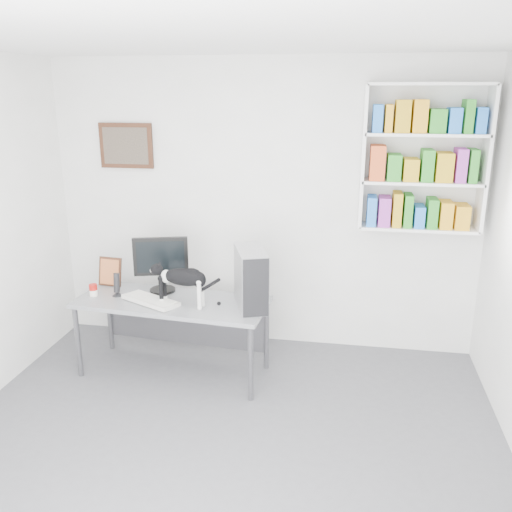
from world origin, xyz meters
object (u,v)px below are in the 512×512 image
(monitor, at_px, (161,264))
(desk, at_px, (173,336))
(speaker, at_px, (117,284))
(cat, at_px, (183,286))
(keyboard, at_px, (151,300))
(soup_can, at_px, (93,290))
(bookshelf, at_px, (423,158))
(leaning_print, at_px, (110,271))
(pc_tower, at_px, (251,278))

(monitor, bearing_deg, desk, -68.78)
(speaker, relative_size, cat, 0.39)
(monitor, height_order, cat, monitor)
(desk, bearing_deg, cat, -31.10)
(speaker, bearing_deg, desk, -6.03)
(keyboard, relative_size, speaker, 2.44)
(soup_can, bearing_deg, bookshelf, 13.54)
(bookshelf, relative_size, desk, 0.76)
(leaning_print, relative_size, soup_can, 2.64)
(monitor, distance_m, cat, 0.42)
(bookshelf, height_order, speaker, bookshelf)
(pc_tower, relative_size, cat, 0.88)
(cat, bearing_deg, keyboard, -177.47)
(leaning_print, relative_size, cat, 0.49)
(pc_tower, relative_size, leaning_print, 1.79)
(pc_tower, height_order, speaker, pc_tower)
(monitor, bearing_deg, keyboard, -107.59)
(desk, bearing_deg, bookshelf, 22.38)
(leaning_print, bearing_deg, soup_can, -91.60)
(soup_can, bearing_deg, desk, 1.03)
(monitor, relative_size, keyboard, 0.98)
(pc_tower, height_order, soup_can, pc_tower)
(desk, distance_m, pc_tower, 0.91)
(monitor, xyz_separation_m, speaker, (-0.35, -0.17, -0.15))
(keyboard, relative_size, cat, 0.94)
(bookshelf, distance_m, keyboard, 2.60)
(pc_tower, distance_m, leaning_print, 1.39)
(monitor, xyz_separation_m, leaning_print, (-0.52, 0.07, -0.12))
(bookshelf, distance_m, soup_can, 3.05)
(leaning_print, distance_m, cat, 0.88)
(desk, bearing_deg, keyboard, -148.55)
(bookshelf, bearing_deg, keyboard, -161.70)
(monitor, bearing_deg, speaker, -169.56)
(leaning_print, xyz_separation_m, soup_can, (-0.04, -0.28, -0.08))
(monitor, relative_size, speaker, 2.39)
(pc_tower, bearing_deg, cat, 170.46)
(keyboard, relative_size, pc_tower, 1.06)
(keyboard, relative_size, leaning_print, 1.90)
(soup_can, bearing_deg, keyboard, -6.90)
(monitor, bearing_deg, bookshelf, -4.37)
(monitor, height_order, soup_can, monitor)
(cat, bearing_deg, monitor, 140.72)
(bookshelf, xyz_separation_m, pc_tower, (-1.36, -0.66, -0.92))
(keyboard, distance_m, pc_tower, 0.88)
(bookshelf, xyz_separation_m, cat, (-1.92, -0.75, -1.00))
(monitor, relative_size, cat, 0.92)
(bookshelf, relative_size, monitor, 2.44)
(desk, height_order, leaning_print, leaning_print)
(speaker, bearing_deg, monitor, 23.00)
(desk, bearing_deg, soup_can, -174.21)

